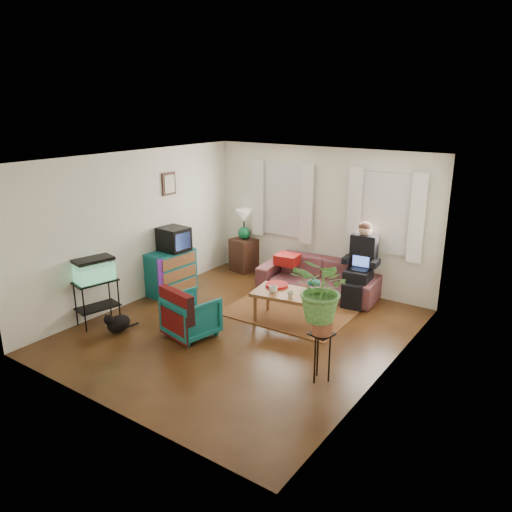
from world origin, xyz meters
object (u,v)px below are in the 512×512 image
Objects in this scene: aquarium_stand at (97,302)px; plant_stand at (321,357)px; sofa at (318,272)px; coffee_table at (291,307)px; armchair at (191,314)px; dresser at (171,272)px; side_table at (244,255)px.

plant_stand is (3.66, 0.51, -0.03)m from aquarium_stand.
coffee_table is (0.23, -1.32, -0.18)m from sofa.
aquarium_stand is at bearing -153.08° from coffee_table.
sofa is 3.01× the size of aquarium_stand.
plant_stand is at bearing 21.16° from aquarium_stand.
armchair reaches higher than coffee_table.
armchair is (1.47, -1.10, -0.05)m from dresser.
dresser is at bearing -152.15° from sofa.
armchair is 2.18m from plant_stand.
side_table is at bearing 138.65° from plant_stand.
dresser reaches higher than plant_stand.
plant_stand is (1.43, -2.62, -0.10)m from sofa.
aquarium_stand is (-2.23, -3.13, -0.06)m from sofa.
sofa reaches higher than plant_stand.
aquarium_stand is 1.04× the size of armchair.
dresser is at bearing 162.86° from plant_stand.
sofa reaches higher than armchair.
dresser reaches higher than aquarium_stand.
side_table reaches higher than plant_stand.
plant_stand is at bearing -41.35° from side_table.
aquarium_stand reaches higher than side_table.
armchair is 0.58× the size of coffee_table.
dresser reaches higher than side_table.
sofa is 1.81× the size of coffee_table.
sofa is 2.67m from dresser.
dresser is at bearing -25.03° from armchair.
dresser is at bearing -100.78° from side_table.
dresser reaches higher than coffee_table.
sofa reaches higher than aquarium_stand.
coffee_table is at bearing -37.50° from side_table.
aquarium_stand reaches higher than plant_stand.
sofa is 3.84m from aquarium_stand.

